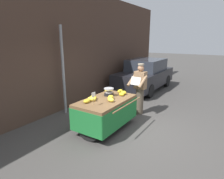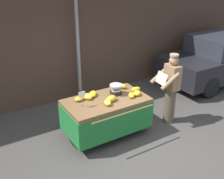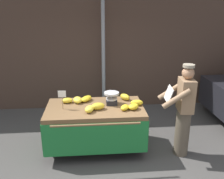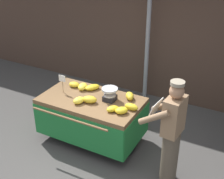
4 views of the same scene
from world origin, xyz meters
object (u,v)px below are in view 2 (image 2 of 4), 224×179
object	(u,v)px
street_pole	(78,50)
banana_bunch_6	(111,99)
banana_bunch_2	(121,86)
banana_bunch_0	(136,89)
banana_bunch_4	(79,99)
banana_bunch_7	(132,95)
parked_car	(219,58)
weighing_scale	(116,90)
banana_cart	(106,109)
banana_bunch_3	(88,97)
banana_bunch_5	(108,103)
price_sign	(82,96)
banana_bunch_8	(93,94)
banana_bunch_1	(137,93)
vendor_person	(171,89)

from	to	relation	value
street_pole	banana_bunch_6	bearing A→B (deg)	-96.04
street_pole	banana_bunch_2	size ratio (longest dim) A/B	12.42
banana_bunch_0	banana_bunch_4	world-z (taller)	banana_bunch_0
banana_bunch_7	parked_car	size ratio (longest dim) A/B	0.05
weighing_scale	banana_bunch_4	distance (m)	0.85
banana_bunch_4	street_pole	bearing A→B (deg)	64.38
banana_bunch_4	parked_car	size ratio (longest dim) A/B	0.05
banana_cart	banana_bunch_3	xyz separation A→B (m)	(-0.32, 0.23, 0.29)
street_pole	banana_bunch_0	bearing A→B (deg)	-74.72
banana_bunch_5	parked_car	distance (m)	4.98
banana_bunch_3	banana_bunch_6	xyz separation A→B (m)	(0.37, -0.36, 0.00)
banana_bunch_4	banana_bunch_6	world-z (taller)	banana_bunch_6
banana_bunch_2	banana_bunch_5	size ratio (longest dim) A/B	1.11
street_pole	banana_bunch_4	xyz separation A→B (m)	(-0.79, -1.64, -0.53)
banana_bunch_2	banana_bunch_7	size ratio (longest dim) A/B	1.10
price_sign	banana_bunch_8	distance (m)	0.57
banana_bunch_4	banana_bunch_7	distance (m)	1.14
banana_bunch_1	banana_bunch_3	size ratio (longest dim) A/B	0.91
vendor_person	banana_bunch_0	bearing A→B (deg)	158.92
price_sign	banana_bunch_6	bearing A→B (deg)	-8.46
banana_cart	vendor_person	xyz separation A→B (m)	(1.56, -0.30, 0.23)
banana_bunch_2	parked_car	world-z (taller)	parked_car
banana_bunch_0	banana_bunch_6	bearing A→B (deg)	-170.29
banana_bunch_5	banana_bunch_8	world-z (taller)	banana_bunch_5
banana_bunch_7	banana_bunch_8	distance (m)	0.85
banana_bunch_8	banana_bunch_6	bearing A→B (deg)	-64.12
banana_bunch_3	banana_bunch_8	size ratio (longest dim) A/B	0.82
banana_cart	banana_bunch_1	xyz separation A→B (m)	(0.69, -0.18, 0.29)
parked_car	vendor_person	bearing A→B (deg)	-159.87
banana_bunch_3	banana_bunch_2	bearing A→B (deg)	5.06
banana_cart	weighing_scale	world-z (taller)	weighing_scale
banana_bunch_5	banana_bunch_0	bearing A→B (deg)	14.68
street_pole	banana_bunch_3	distance (m)	1.83
banana_bunch_4	banana_bunch_1	bearing A→B (deg)	-19.24
banana_bunch_4	banana_cart	bearing A→B (deg)	-25.15
banana_cart	banana_bunch_5	world-z (taller)	banana_bunch_5
weighing_scale	parked_car	size ratio (longest dim) A/B	0.07
parked_car	banana_bunch_3	bearing A→B (deg)	-172.88
banana_bunch_2	banana_bunch_6	xyz separation A→B (m)	(-0.55, -0.44, 0.00)
price_sign	banana_bunch_0	distance (m)	1.37
banana_bunch_7	vendor_person	xyz separation A→B (m)	(1.03, -0.11, -0.05)
banana_cart	banana_bunch_5	distance (m)	0.38
price_sign	banana_bunch_4	world-z (taller)	price_sign
weighing_scale	vendor_person	world-z (taller)	vendor_person
weighing_scale	banana_bunch_1	world-z (taller)	weighing_scale
weighing_scale	street_pole	bearing A→B (deg)	91.70
street_pole	banana_bunch_8	distance (m)	1.72
banana_bunch_2	banana_bunch_3	xyz separation A→B (m)	(-0.92, -0.08, -0.00)
banana_bunch_2	banana_bunch_0	bearing A→B (deg)	-60.47
weighing_scale	vendor_person	distance (m)	1.32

